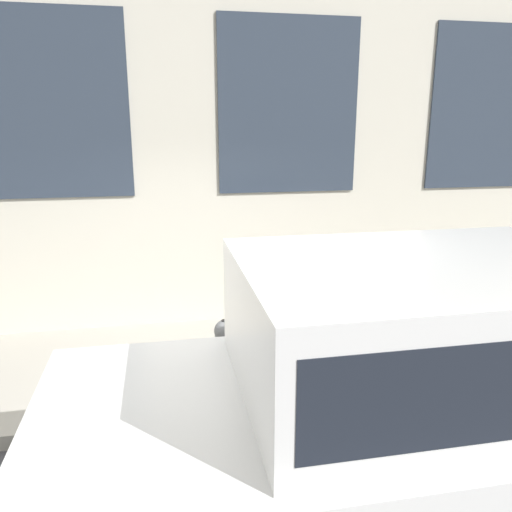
% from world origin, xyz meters
% --- Properties ---
extents(ground_plane, '(80.00, 80.00, 0.00)m').
position_xyz_m(ground_plane, '(0.00, 0.00, 0.00)').
color(ground_plane, '#47474C').
extents(sidewalk, '(2.29, 60.00, 0.14)m').
position_xyz_m(sidewalk, '(1.14, 0.00, 0.07)').
color(sidewalk, '#B2ADA3').
rests_on(sidewalk, ground_plane).
extents(fire_hydrant, '(0.28, 0.41, 0.72)m').
position_xyz_m(fire_hydrant, '(0.46, -0.34, 0.51)').
color(fire_hydrant, gray).
rests_on(fire_hydrant, sidewalk).
extents(person, '(0.26, 0.17, 1.08)m').
position_xyz_m(person, '(0.66, -0.99, 0.79)').
color(person, '#998466').
rests_on(person, sidewalk).
extents(parked_car_white_near, '(1.85, 4.72, 1.93)m').
position_xyz_m(parked_car_white_near, '(-1.46, -1.33, 1.06)').
color(parked_car_white_near, black).
rests_on(parked_car_white_near, ground_plane).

